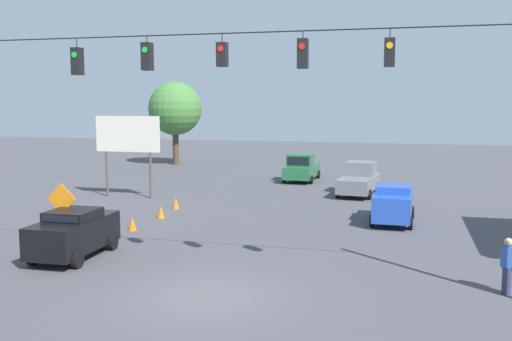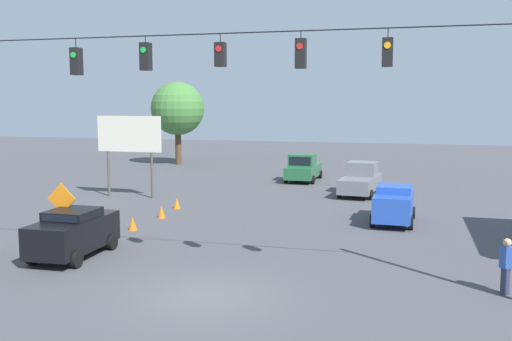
% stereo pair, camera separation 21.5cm
% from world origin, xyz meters
% --- Properties ---
extents(ground_plane, '(140.00, 140.00, 0.00)m').
position_xyz_m(ground_plane, '(0.00, 0.00, 0.00)').
color(ground_plane, '#47474C').
extents(overhead_signal_span, '(20.17, 0.38, 8.96)m').
position_xyz_m(overhead_signal_span, '(0.04, -1.68, 5.83)').
color(overhead_signal_span, '#4C473D').
rests_on(overhead_signal_span, ground_plane).
extents(pickup_truck_grey_oncoming_deep, '(2.61, 5.36, 2.12)m').
position_xyz_m(pickup_truck_grey_oncoming_deep, '(-3.04, -21.38, 0.98)').
color(pickup_truck_grey_oncoming_deep, slate).
rests_on(pickup_truck_grey_oncoming_deep, ground_plane).
extents(sedan_black_parked_shoulder, '(2.13, 4.19, 1.89)m').
position_xyz_m(sedan_black_parked_shoulder, '(6.57, -2.99, 0.99)').
color(sedan_black_parked_shoulder, black).
rests_on(sedan_black_parked_shoulder, ground_plane).
extents(pickup_truck_green_withflow_deep, '(2.34, 5.12, 2.12)m').
position_xyz_m(pickup_truck_green_withflow_deep, '(1.78, -26.88, 0.98)').
color(pickup_truck_green_withflow_deep, '#236038').
rests_on(pickup_truck_green_withflow_deep, ground_plane).
extents(sedan_blue_oncoming_far, '(2.14, 4.28, 1.91)m').
position_xyz_m(sedan_blue_oncoming_far, '(-5.40, -12.77, 1.00)').
color(sedan_blue_oncoming_far, '#234CB2').
rests_on(sedan_blue_oncoming_far, ground_plane).
extents(traffic_cone_nearest, '(0.41, 0.41, 0.63)m').
position_xyz_m(traffic_cone_nearest, '(6.53, -5.39, 0.32)').
color(traffic_cone_nearest, orange).
rests_on(traffic_cone_nearest, ground_plane).
extents(traffic_cone_second, '(0.41, 0.41, 0.63)m').
position_xyz_m(traffic_cone_second, '(6.55, -7.87, 0.32)').
color(traffic_cone_second, orange).
rests_on(traffic_cone_second, ground_plane).
extents(traffic_cone_third, '(0.41, 0.41, 0.63)m').
position_xyz_m(traffic_cone_third, '(6.43, -10.89, 0.32)').
color(traffic_cone_third, orange).
rests_on(traffic_cone_third, ground_plane).
extents(traffic_cone_fourth, '(0.41, 0.41, 0.63)m').
position_xyz_m(traffic_cone_fourth, '(6.69, -13.54, 0.32)').
color(traffic_cone_fourth, orange).
rests_on(traffic_cone_fourth, ground_plane).
extents(roadside_billboard, '(4.36, 0.16, 5.19)m').
position_xyz_m(roadside_billboard, '(11.14, -16.51, 3.77)').
color(roadside_billboard, '#4C473D').
rests_on(roadside_billboard, ground_plane).
extents(work_zone_sign, '(1.27, 0.06, 2.84)m').
position_xyz_m(work_zone_sign, '(7.37, -3.46, 1.99)').
color(work_zone_sign, slate).
rests_on(work_zone_sign, ground_plane).
extents(pedestrian, '(0.40, 0.28, 1.81)m').
position_xyz_m(pedestrian, '(-9.13, -2.64, 0.92)').
color(pedestrian, '#2D334C').
rests_on(pedestrian, ground_plane).
extents(tree_horizon_left, '(5.16, 5.16, 8.03)m').
position_xyz_m(tree_horizon_left, '(15.72, -35.30, 5.42)').
color(tree_horizon_left, '#4C3823').
rests_on(tree_horizon_left, ground_plane).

